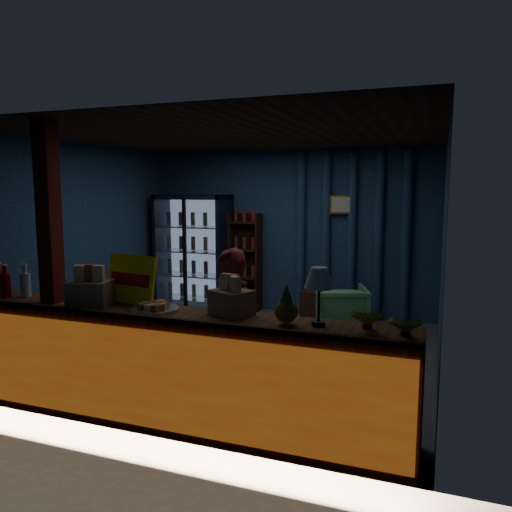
{
  "coord_description": "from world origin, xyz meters",
  "views": [
    {
      "loc": [
        2.26,
        -5.47,
        1.97
      ],
      "look_at": [
        0.31,
        -0.2,
        1.23
      ],
      "focal_mm": 35.0,
      "sensor_mm": 36.0,
      "label": 1
    }
  ],
  "objects_px": {
    "green_chair": "(340,309)",
    "table_lamp": "(319,280)",
    "shopkeeper": "(231,327)",
    "pastry_tray": "(155,308)"
  },
  "relations": [
    {
      "from": "shopkeeper",
      "to": "pastry_tray",
      "type": "height_order",
      "value": "shopkeeper"
    },
    {
      "from": "green_chair",
      "to": "shopkeeper",
      "type": "bearing_deg",
      "value": 60.47
    },
    {
      "from": "table_lamp",
      "to": "pastry_tray",
      "type": "bearing_deg",
      "value": -179.36
    },
    {
      "from": "shopkeeper",
      "to": "table_lamp",
      "type": "xyz_separation_m",
      "value": [
        0.92,
        -0.46,
        0.58
      ]
    },
    {
      "from": "shopkeeper",
      "to": "green_chair",
      "type": "relative_size",
      "value": 2.0
    },
    {
      "from": "green_chair",
      "to": "pastry_tray",
      "type": "bearing_deg",
      "value": 53.43
    },
    {
      "from": "green_chair",
      "to": "table_lamp",
      "type": "distance_m",
      "value": 3.29
    },
    {
      "from": "shopkeeper",
      "to": "green_chair",
      "type": "height_order",
      "value": "shopkeeper"
    },
    {
      "from": "shopkeeper",
      "to": "green_chair",
      "type": "distance_m",
      "value": 2.73
    },
    {
      "from": "green_chair",
      "to": "pastry_tray",
      "type": "relative_size",
      "value": 1.71
    }
  ]
}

